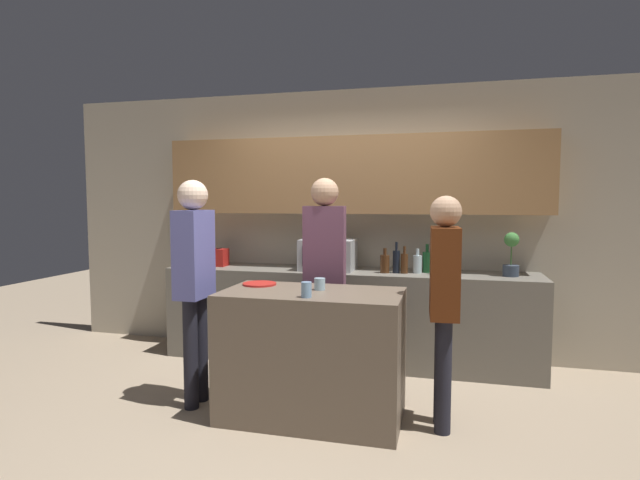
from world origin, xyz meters
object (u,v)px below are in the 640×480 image
Objects in this scene: potted_plant at (511,254)px; bottle_3 at (417,264)px; bottle_0 at (385,263)px; cup_1 at (306,290)px; bottle_4 at (427,262)px; plate_on_island at (260,284)px; cup_0 at (320,284)px; person_left at (444,292)px; bottle_5 at (440,263)px; person_right at (325,263)px; person_center at (194,271)px; microwave at (328,255)px; toaster at (215,257)px; bottle_1 at (396,261)px; bottle_2 at (404,263)px; bottle_6 at (448,265)px.

potted_plant is 0.83m from bottle_3.
bottle_0 is at bearing -176.58° from potted_plant.
potted_plant is 3.75× the size of cup_1.
bottle_4 is 1.71m from plate_on_island.
person_left is (0.88, -0.01, -0.02)m from cup_0.
bottle_5 is 0.16× the size of person_right.
person_left is at bearing -65.07° from bottle_0.
bottle_3 is 2.17× the size of cup_1.
person_center is (-1.85, -0.05, 0.08)m from person_left.
microwave is at bearing 179.94° from bottle_3.
toaster is at bearing 139.40° from cup_0.
bottle_1 is 0.08m from bottle_2.
microwave is 1.21m from toaster.
potted_plant is 1.70m from person_right.
bottle_0 is 0.50m from bottle_5.
person_right reaches higher than person_left.
person_right is at bearing -124.44° from bottle_0.
bottle_5 is at bearing 1.78° from bottle_0.
bottle_5 is (-0.62, -0.05, -0.09)m from potted_plant.
potted_plant is 0.22× the size of person_right.
bottle_0 is 0.14× the size of person_left.
potted_plant is (2.90, 0.00, 0.11)m from toaster.
bottle_0 is at bearing 21.68° from person_left.
bottle_4 is at bearing 4.02° from person_left.
person_right is (-0.53, -0.64, 0.05)m from bottle_1.
bottle_6 is 1.80m from plate_on_island.
plate_on_island is at bearing 82.31° from person_left.
plate_on_island is at bearing 109.01° from person_center.
toaster is 0.92× the size of bottle_5.
bottle_4 is (-0.74, 0.05, -0.09)m from potted_plant.
bottle_5 is at bearing -13.38° from bottle_3.
bottle_2 is at bearing 70.27° from cup_1.
bottle_4 is (0.08, 0.06, 0.02)m from bottle_3.
toaster is 2.16m from bottle_4.
bottle_5 reaches higher than cup_0.
plate_on_island is 0.16× the size of person_left.
bottle_0 is at bearing -2.16° from toaster.
bottle_3 is (0.19, 0.05, -0.02)m from bottle_1.
toaster is 0.66× the size of potted_plant.
plate_on_island is (-1.96, -1.14, -0.16)m from potted_plant.
bottle_5 is 3.26× the size of cup_0.
bottle_1 is 1.08× the size of bottle_4.
bottle_5 is 2.20m from person_center.
toaster is 1.96m from bottle_2.
bottle_0 is at bearing -129.25° from person_right.
bottle_0 is 1.36m from plate_on_island.
potted_plant is 0.23× the size of person_center.
cup_0 is at bearing -127.24° from bottle_6.
microwave is 1.18m from plate_on_island.
plate_on_island is at bearing -127.98° from bottle_0.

